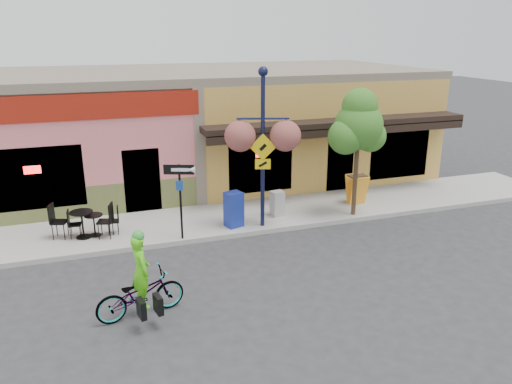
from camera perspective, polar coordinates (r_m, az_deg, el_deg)
ground at (r=14.95m, az=0.50°, el=-5.69°), size 90.00×90.00×0.00m
sidewalk at (r=16.68m, az=-1.77°, el=-2.84°), size 24.00×3.00×0.15m
curb at (r=15.40m, az=-0.17°, el=-4.65°), size 24.00×0.12×0.15m
building at (r=21.25m, az=-6.23°, el=7.71°), size 18.20×8.20×4.50m
bicycle at (r=11.39m, az=-13.08°, el=-11.31°), size 2.06×1.06×1.03m
cyclist_rider at (r=11.25m, az=-12.94°, el=-9.91°), size 0.50×0.67×1.65m
lamp_post at (r=15.02m, az=0.77°, el=4.87°), size 1.67×1.05×4.89m
one_way_sign at (r=14.55m, az=-8.60°, el=-1.15°), size 0.88×0.47×2.26m
cafe_set_left at (r=15.59m, az=-18.03°, el=-3.28°), size 1.49×0.83×0.86m
cafe_set_right at (r=15.52m, az=-19.26°, el=-3.11°), size 1.96×1.37×1.06m
newspaper_box_blue at (r=15.52m, az=-2.56°, el=-2.00°), size 0.61×0.57×1.11m
newspaper_box_grey at (r=16.44m, az=2.45°, el=-1.33°), size 0.43×0.40×0.84m
street_tree at (r=16.39m, az=11.46°, el=4.43°), size 2.11×2.11×4.22m
sandwich_board at (r=17.76m, az=11.75°, el=0.14°), size 0.64×0.48×1.04m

